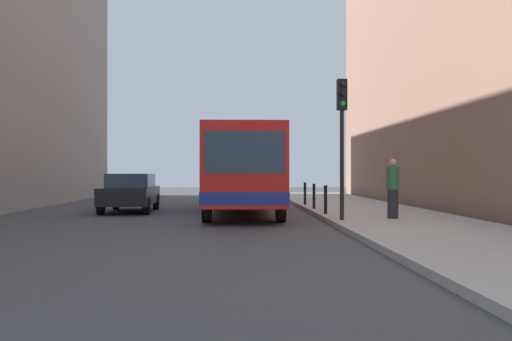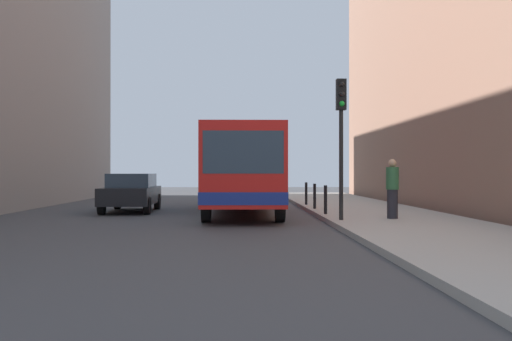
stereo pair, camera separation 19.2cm
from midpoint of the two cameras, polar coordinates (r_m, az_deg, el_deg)
ground_plane at (r=18.21m, az=-3.23°, el=-5.02°), size 80.00×80.00×0.00m
sidewalk at (r=18.85m, az=13.47°, el=-4.62°), size 4.40×40.00×0.15m
bus at (r=21.42m, az=-1.05°, el=0.33°), size 2.59×11.03×3.00m
car_beside_bus at (r=22.63m, az=-12.13°, el=-2.07°), size 1.94×4.44×1.48m
car_behind_bus at (r=32.04m, az=-0.70°, el=-1.51°), size 1.90×4.42×1.48m
traffic_light at (r=16.80m, az=8.86°, el=4.84°), size 0.28×0.33×4.10m
bollard_near at (r=19.06m, az=7.27°, el=-2.91°), size 0.11×0.11×0.95m
bollard_mid at (r=21.75m, az=6.15°, el=-2.57°), size 0.11×0.11×0.95m
bollard_far at (r=24.45m, az=5.28°, el=-2.31°), size 0.11×0.11×0.95m
pedestrian_near_signal at (r=17.56m, az=13.81°, el=-1.78°), size 0.38×0.38×1.78m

